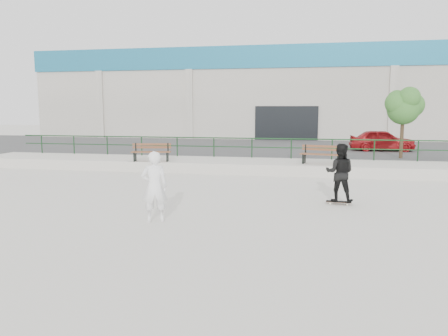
% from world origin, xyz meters
% --- Properties ---
extents(ground, '(120.00, 120.00, 0.00)m').
position_xyz_m(ground, '(0.00, 0.00, 0.00)').
color(ground, beige).
rests_on(ground, ground).
extents(ledge, '(30.00, 3.00, 0.50)m').
position_xyz_m(ledge, '(0.00, 9.50, 0.25)').
color(ledge, beige).
rests_on(ledge, ground).
extents(parking_strip, '(60.00, 14.00, 0.50)m').
position_xyz_m(parking_strip, '(0.00, 18.00, 0.25)').
color(parking_strip, '#3D3D3D').
rests_on(parking_strip, ground).
extents(railing, '(28.00, 0.06, 1.03)m').
position_xyz_m(railing, '(-0.00, 10.80, 1.24)').
color(railing, '#153B1B').
rests_on(railing, ledge).
extents(commercial_building, '(44.20, 16.33, 8.00)m').
position_xyz_m(commercial_building, '(-0.00, 31.99, 4.58)').
color(commercial_building, beige).
rests_on(commercial_building, ground).
extents(bench_left, '(1.94, 0.92, 0.86)m').
position_xyz_m(bench_left, '(-5.57, 8.47, 0.93)').
color(bench_left, brown).
rests_on(bench_left, ledge).
extents(bench_right, '(1.95, 0.92, 0.86)m').
position_xyz_m(bench_right, '(2.45, 8.92, 0.93)').
color(bench_right, brown).
rests_on(bench_right, ledge).
extents(tree, '(2.02, 1.79, 3.58)m').
position_xyz_m(tree, '(6.52, 12.17, 3.19)').
color(tree, '#503C28').
rests_on(tree, parking_strip).
extents(red_car, '(3.80, 1.65, 1.28)m').
position_xyz_m(red_car, '(6.13, 16.00, 1.14)').
color(red_car, '#A61418').
rests_on(red_car, parking_strip).
extents(skateboard, '(0.79, 0.25, 0.09)m').
position_xyz_m(skateboard, '(2.88, 2.69, 0.07)').
color(skateboard, black).
rests_on(skateboard, ground).
extents(standing_skater, '(0.98, 0.81, 1.84)m').
position_xyz_m(standing_skater, '(2.88, 2.69, 1.02)').
color(standing_skater, black).
rests_on(standing_skater, skateboard).
extents(seated_skater, '(0.81, 0.68, 1.91)m').
position_xyz_m(seated_skater, '(-2.11, -0.50, 0.95)').
color(seated_skater, white).
rests_on(seated_skater, ground).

